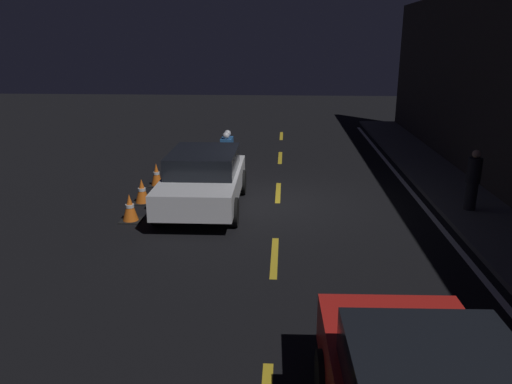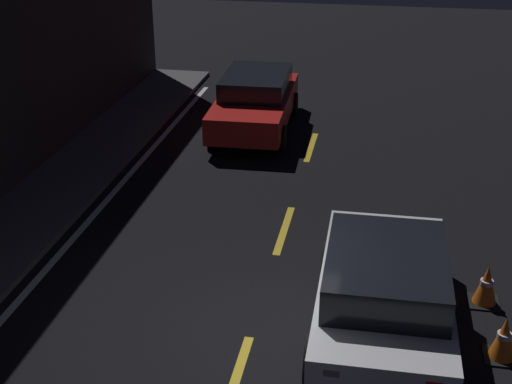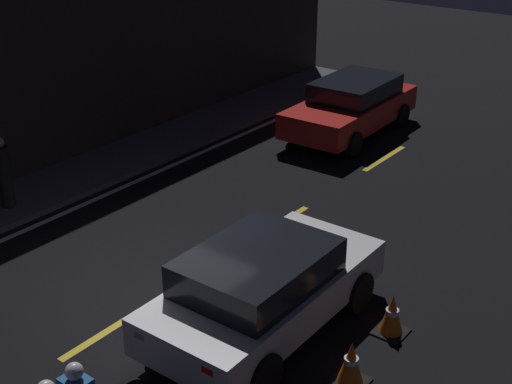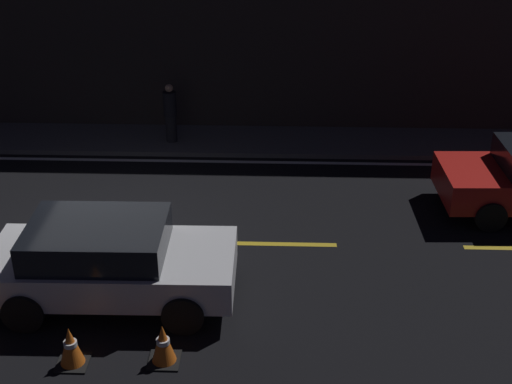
{
  "view_description": "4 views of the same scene",
  "coord_description": "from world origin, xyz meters",
  "px_view_note": "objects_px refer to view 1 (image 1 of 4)",
  "views": [
    {
      "loc": [
        12.8,
        0.18,
        4.19
      ],
      "look_at": [
        3.07,
        -0.4,
        1.24
      ],
      "focal_mm": 35.0,
      "sensor_mm": 36.0,
      "label": 1
    },
    {
      "loc": [
        -8.59,
        -1.72,
        6.44
      ],
      "look_at": [
        3.03,
        0.47,
        0.98
      ],
      "focal_mm": 50.0,
      "sensor_mm": 36.0,
      "label": 2
    },
    {
      "loc": [
        -6.96,
        -7.47,
        6.68
      ],
      "look_at": [
        2.38,
        -0.28,
        1.22
      ],
      "focal_mm": 50.0,
      "sensor_mm": 36.0,
      "label": 3
    },
    {
      "loc": [
        3.31,
        -12.11,
        7.38
      ],
      "look_at": [
        2.89,
        0.17,
        1.07
      ],
      "focal_mm": 50.0,
      "sensor_mm": 36.0,
      "label": 4
    }
  ],
  "objects_px": {
    "traffic_cone_near": "(157,175)",
    "traffic_cone_mid": "(142,191)",
    "motorcycle": "(227,154)",
    "pedestrian": "(473,180)",
    "traffic_cone_far": "(130,208)",
    "sedan_white": "(203,178)"
  },
  "relations": [
    {
      "from": "traffic_cone_near",
      "to": "traffic_cone_mid",
      "type": "bearing_deg",
      "value": 0.98
    },
    {
      "from": "traffic_cone_near",
      "to": "traffic_cone_far",
      "type": "height_order",
      "value": "traffic_cone_near"
    },
    {
      "from": "traffic_cone_far",
      "to": "pedestrian",
      "type": "height_order",
      "value": "pedestrian"
    },
    {
      "from": "traffic_cone_near",
      "to": "pedestrian",
      "type": "distance_m",
      "value": 8.79
    },
    {
      "from": "sedan_white",
      "to": "motorcycle",
      "type": "bearing_deg",
      "value": 176.18
    },
    {
      "from": "sedan_white",
      "to": "motorcycle",
      "type": "height_order",
      "value": "sedan_white"
    },
    {
      "from": "sedan_white",
      "to": "pedestrian",
      "type": "bearing_deg",
      "value": 88.44
    },
    {
      "from": "sedan_white",
      "to": "motorcycle",
      "type": "relative_size",
      "value": 1.82
    },
    {
      "from": "motorcycle",
      "to": "traffic_cone_mid",
      "type": "distance_m",
      "value": 3.86
    },
    {
      "from": "traffic_cone_near",
      "to": "pedestrian",
      "type": "xyz_separation_m",
      "value": [
        2.03,
        8.53,
        0.55
      ]
    },
    {
      "from": "traffic_cone_mid",
      "to": "pedestrian",
      "type": "height_order",
      "value": "pedestrian"
    },
    {
      "from": "traffic_cone_near",
      "to": "pedestrian",
      "type": "height_order",
      "value": "pedestrian"
    },
    {
      "from": "traffic_cone_near",
      "to": "sedan_white",
      "type": "bearing_deg",
      "value": 42.26
    },
    {
      "from": "motorcycle",
      "to": "pedestrian",
      "type": "bearing_deg",
      "value": 61.17
    },
    {
      "from": "motorcycle",
      "to": "traffic_cone_mid",
      "type": "height_order",
      "value": "motorcycle"
    },
    {
      "from": "sedan_white",
      "to": "traffic_cone_far",
      "type": "xyz_separation_m",
      "value": [
        1.16,
        -1.62,
        -0.46
      ]
    },
    {
      "from": "traffic_cone_mid",
      "to": "pedestrian",
      "type": "distance_m",
      "value": 8.53
    },
    {
      "from": "traffic_cone_mid",
      "to": "traffic_cone_far",
      "type": "relative_size",
      "value": 0.99
    },
    {
      "from": "sedan_white",
      "to": "traffic_cone_near",
      "type": "xyz_separation_m",
      "value": [
        -1.92,
        -1.74,
        -0.46
      ]
    },
    {
      "from": "traffic_cone_far",
      "to": "motorcycle",
      "type": "bearing_deg",
      "value": 159.04
    },
    {
      "from": "motorcycle",
      "to": "traffic_cone_far",
      "type": "xyz_separation_m",
      "value": [
        4.74,
        -1.82,
        -0.32
      ]
    },
    {
      "from": "sedan_white",
      "to": "pedestrian",
      "type": "distance_m",
      "value": 6.79
    }
  ]
}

